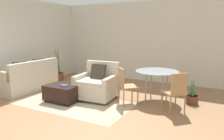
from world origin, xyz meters
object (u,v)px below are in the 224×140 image
(couch, at_px, (28,80))
(dining_table, at_px, (157,75))
(armchair, at_px, (97,85))
(ottoman, at_px, (63,92))
(dining_chair_near_right, at_px, (176,90))
(potted_plant_small, at_px, (192,98))
(potted_plant, at_px, (58,73))
(book_stack, at_px, (64,85))
(dining_chair_near_left, at_px, (125,83))
(tv_remote_primary, at_px, (52,85))

(couch, xyz_separation_m, dining_table, (3.69, 0.83, 0.36))
(couch, xyz_separation_m, armchair, (2.24, 0.30, 0.04))
(couch, height_order, ottoman, couch)
(dining_chair_near_right, relative_size, potted_plant_small, 1.34)
(ottoman, xyz_separation_m, dining_chair_near_right, (2.70, 0.54, 0.29))
(couch, relative_size, potted_plant, 1.33)
(potted_plant, height_order, potted_plant_small, potted_plant)
(potted_plant_small, bearing_deg, book_stack, -154.72)
(dining_table, relative_size, dining_chair_near_left, 1.20)
(dining_chair_near_left, height_order, potted_plant_small, dining_chair_near_left)
(couch, relative_size, ottoman, 2.16)
(armchair, height_order, ottoman, armchair)
(book_stack, xyz_separation_m, tv_remote_primary, (-0.32, -0.08, -0.00))
(potted_plant, bearing_deg, dining_table, -8.97)
(potted_plant_small, bearing_deg, potted_plant, 174.75)
(dining_chair_near_right, bearing_deg, book_stack, -167.73)
(armchair, xyz_separation_m, potted_plant, (-2.37, 1.13, -0.11))
(potted_plant_small, bearing_deg, ottoman, -155.74)
(potted_plant, bearing_deg, dining_chair_near_right, -15.29)
(book_stack, distance_m, dining_chair_near_right, 2.68)
(armchair, xyz_separation_m, potted_plant_small, (2.30, 0.70, -0.20))
(dining_chair_near_left, relative_size, dining_chair_near_right, 1.00)
(couch, xyz_separation_m, dining_chair_near_left, (3.08, 0.22, 0.20))
(couch, distance_m, book_stack, 1.73)
(armchair, xyz_separation_m, dining_chair_near_left, (0.84, -0.09, 0.16))
(armchair, bearing_deg, dining_chair_near_left, -5.80)
(armchair, height_order, dining_table, armchair)
(tv_remote_primary, distance_m, dining_chair_near_right, 3.01)
(tv_remote_primary, bearing_deg, dining_table, 28.30)
(couch, relative_size, armchair, 1.71)
(potted_plant, bearing_deg, potted_plant_small, -5.25)
(ottoman, xyz_separation_m, potted_plant, (-1.73, 1.76, 0.02))
(dining_table, bearing_deg, dining_chair_near_right, -45.00)
(dining_table, height_order, dining_chair_near_right, dining_chair_near_right)
(couch, bearing_deg, dining_table, 12.63)
(ottoman, height_order, dining_chair_near_left, dining_chair_near_left)
(armchair, relative_size, potted_plant, 0.78)
(ottoman, bearing_deg, dining_chair_near_left, 20.18)
(book_stack, relative_size, potted_plant_small, 0.31)
(dining_chair_near_right, bearing_deg, couch, -177.08)
(couch, relative_size, book_stack, 8.51)
(dining_table, bearing_deg, dining_chair_near_left, -135.00)
(book_stack, height_order, potted_plant_small, potted_plant_small)
(ottoman, bearing_deg, book_stack, -15.62)
(tv_remote_primary, distance_m, potted_plant, 2.39)
(potted_plant, height_order, dining_table, potted_plant)
(couch, distance_m, armchair, 2.26)
(dining_chair_near_right, bearing_deg, tv_remote_primary, -167.60)
(dining_chair_near_left, bearing_deg, potted_plant, 159.36)
(potted_plant_small, bearing_deg, couch, -167.58)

